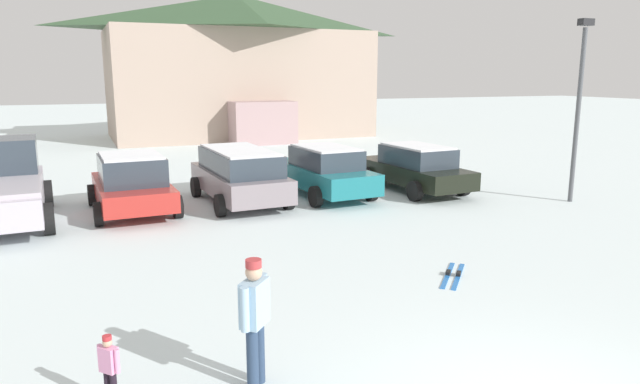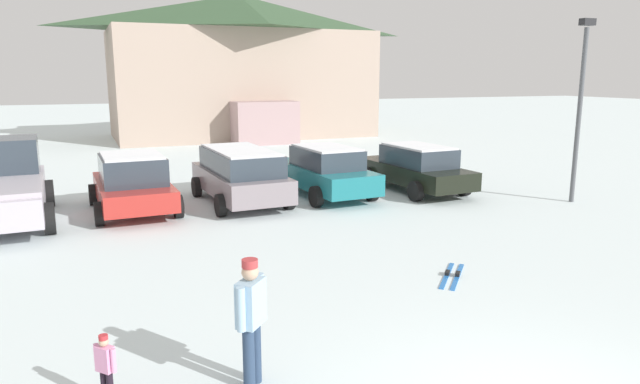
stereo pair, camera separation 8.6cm
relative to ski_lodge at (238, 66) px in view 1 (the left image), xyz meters
name	(u,v)px [view 1 (the left image)]	position (x,y,z in m)	size (l,w,h in m)	color
ski_lodge	(238,66)	(0.00, 0.00, 0.00)	(16.41, 10.34, 8.73)	tan
parked_red_sedan	(132,183)	(-8.16, -19.39, -3.57)	(2.40, 4.35, 1.69)	#AF2C26
parked_grey_wagon	(239,174)	(-5.04, -19.41, -3.51)	(2.42, 4.80, 1.68)	gray
parked_teal_hatchback	(323,171)	(-2.25, -19.36, -3.59)	(2.38, 4.78, 1.63)	#1B6F77
parked_black_sedan	(414,167)	(0.90, -19.76, -3.62)	(2.33, 4.89, 1.57)	black
skier_child_in_pink_snowsuit	(109,366)	(-9.22, -29.52, -3.91)	(0.24, 0.27, 0.89)	black
skier_adult_in_blue_parka	(255,316)	(-7.50, -29.74, -3.47)	(0.45, 0.49, 1.67)	navy
pair_of_skis	(453,275)	(-2.83, -27.33, -4.40)	(1.25, 1.34, 0.08)	blue
lamp_post	(579,101)	(4.52, -23.09, -1.33)	(0.44, 0.24, 5.47)	#515459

